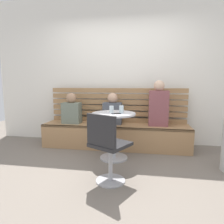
{
  "coord_description": "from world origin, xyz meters",
  "views": [
    {
      "loc": [
        0.54,
        -2.35,
        1.19
      ],
      "look_at": [
        0.03,
        0.66,
        0.75
      ],
      "focal_mm": 31.49,
      "sensor_mm": 36.0,
      "label": 1
    }
  ],
  "objects_px": {
    "person_child_left": "(113,110)",
    "person_child_middle": "(72,110)",
    "booth_bench": "(115,136)",
    "white_chair": "(107,146)",
    "plate_small": "(111,111)",
    "phone_on_table": "(116,114)",
    "cup_water_clear": "(112,109)",
    "cafe_table": "(114,127)",
    "cup_glass_tall": "(121,109)",
    "person_adult": "(158,105)"
  },
  "relations": [
    {
      "from": "phone_on_table",
      "to": "cup_water_clear",
      "type": "bearing_deg",
      "value": 10.23
    },
    {
      "from": "booth_bench",
      "to": "cup_glass_tall",
      "type": "bearing_deg",
      "value": -71.99
    },
    {
      "from": "cafe_table",
      "to": "cup_water_clear",
      "type": "bearing_deg",
      "value": 169.47
    },
    {
      "from": "booth_bench",
      "to": "cup_glass_tall",
      "type": "distance_m",
      "value": 0.83
    },
    {
      "from": "booth_bench",
      "to": "cup_water_clear",
      "type": "relative_size",
      "value": 24.55
    },
    {
      "from": "cafe_table",
      "to": "person_child_middle",
      "type": "bearing_deg",
      "value": 149.31
    },
    {
      "from": "white_chair",
      "to": "person_child_left",
      "type": "bearing_deg",
      "value": 96.76
    },
    {
      "from": "person_child_left",
      "to": "cup_water_clear",
      "type": "distance_m",
      "value": 0.61
    },
    {
      "from": "booth_bench",
      "to": "white_chair",
      "type": "height_order",
      "value": "white_chair"
    },
    {
      "from": "phone_on_table",
      "to": "cafe_table",
      "type": "bearing_deg",
      "value": -2.06
    },
    {
      "from": "booth_bench",
      "to": "cup_glass_tall",
      "type": "height_order",
      "value": "cup_glass_tall"
    },
    {
      "from": "person_child_left",
      "to": "white_chair",
      "type": "bearing_deg",
      "value": -83.24
    },
    {
      "from": "booth_bench",
      "to": "plate_small",
      "type": "distance_m",
      "value": 0.67
    },
    {
      "from": "person_child_middle",
      "to": "plate_small",
      "type": "bearing_deg",
      "value": -25.27
    },
    {
      "from": "cafe_table",
      "to": "cup_glass_tall",
      "type": "height_order",
      "value": "cup_glass_tall"
    },
    {
      "from": "plate_small",
      "to": "cafe_table",
      "type": "bearing_deg",
      "value": -64.08
    },
    {
      "from": "cafe_table",
      "to": "person_adult",
      "type": "relative_size",
      "value": 0.91
    },
    {
      "from": "cup_glass_tall",
      "to": "plate_small",
      "type": "bearing_deg",
      "value": 142.05
    },
    {
      "from": "cafe_table",
      "to": "booth_bench",
      "type": "bearing_deg",
      "value": 96.47
    },
    {
      "from": "cup_water_clear",
      "to": "white_chair",
      "type": "bearing_deg",
      "value": -84.01
    },
    {
      "from": "booth_bench",
      "to": "person_child_middle",
      "type": "relative_size",
      "value": 4.67
    },
    {
      "from": "cup_glass_tall",
      "to": "person_child_left",
      "type": "bearing_deg",
      "value": 111.52
    },
    {
      "from": "person_child_left",
      "to": "cup_glass_tall",
      "type": "height_order",
      "value": "person_child_left"
    },
    {
      "from": "plate_small",
      "to": "person_child_middle",
      "type": "bearing_deg",
      "value": 154.73
    },
    {
      "from": "cafe_table",
      "to": "person_child_middle",
      "type": "xyz_separation_m",
      "value": [
        -0.9,
        0.53,
        0.17
      ]
    },
    {
      "from": "person_child_middle",
      "to": "cup_water_clear",
      "type": "xyz_separation_m",
      "value": [
        0.86,
        -0.52,
        0.1
      ]
    },
    {
      "from": "person_child_left",
      "to": "plate_small",
      "type": "xyz_separation_m",
      "value": [
        0.05,
        -0.46,
        0.05
      ]
    },
    {
      "from": "booth_bench",
      "to": "plate_small",
      "type": "height_order",
      "value": "plate_small"
    },
    {
      "from": "person_child_middle",
      "to": "cup_water_clear",
      "type": "relative_size",
      "value": 5.25
    },
    {
      "from": "white_chair",
      "to": "plate_small",
      "type": "bearing_deg",
      "value": 97.04
    },
    {
      "from": "white_chair",
      "to": "cup_glass_tall",
      "type": "distance_m",
      "value": 0.87
    },
    {
      "from": "cup_glass_tall",
      "to": "plate_small",
      "type": "xyz_separation_m",
      "value": [
        -0.19,
        0.15,
        -0.05
      ]
    },
    {
      "from": "cafe_table",
      "to": "person_child_left",
      "type": "relative_size",
      "value": 1.27
    },
    {
      "from": "cafe_table",
      "to": "cup_water_clear",
      "type": "xyz_separation_m",
      "value": [
        -0.04,
        0.01,
        0.28
      ]
    },
    {
      "from": "cafe_table",
      "to": "cup_glass_tall",
      "type": "distance_m",
      "value": 0.31
    },
    {
      "from": "cup_water_clear",
      "to": "phone_on_table",
      "type": "relative_size",
      "value": 0.79
    },
    {
      "from": "person_child_middle",
      "to": "cafe_table",
      "type": "bearing_deg",
      "value": -30.69
    },
    {
      "from": "person_adult",
      "to": "person_child_left",
      "type": "relative_size",
      "value": 1.39
    },
    {
      "from": "person_child_left",
      "to": "person_child_middle",
      "type": "distance_m",
      "value": 0.78
    },
    {
      "from": "booth_bench",
      "to": "cup_water_clear",
      "type": "bearing_deg",
      "value": -87.27
    },
    {
      "from": "white_chair",
      "to": "person_child_middle",
      "type": "bearing_deg",
      "value": 125.2
    },
    {
      "from": "white_chair",
      "to": "cup_glass_tall",
      "type": "height_order",
      "value": "cup_glass_tall"
    },
    {
      "from": "person_adult",
      "to": "cup_glass_tall",
      "type": "relative_size",
      "value": 6.76
    },
    {
      "from": "booth_bench",
      "to": "cup_glass_tall",
      "type": "relative_size",
      "value": 22.5
    },
    {
      "from": "booth_bench",
      "to": "phone_on_table",
      "type": "distance_m",
      "value": 0.85
    },
    {
      "from": "booth_bench",
      "to": "cafe_table",
      "type": "distance_m",
      "value": 0.64
    },
    {
      "from": "cafe_table",
      "to": "phone_on_table",
      "type": "height_order",
      "value": "phone_on_table"
    },
    {
      "from": "person_adult",
      "to": "person_child_middle",
      "type": "distance_m",
      "value": 1.62
    },
    {
      "from": "booth_bench",
      "to": "white_chair",
      "type": "distance_m",
      "value": 1.39
    },
    {
      "from": "white_chair",
      "to": "cup_water_clear",
      "type": "height_order",
      "value": "same"
    }
  ]
}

